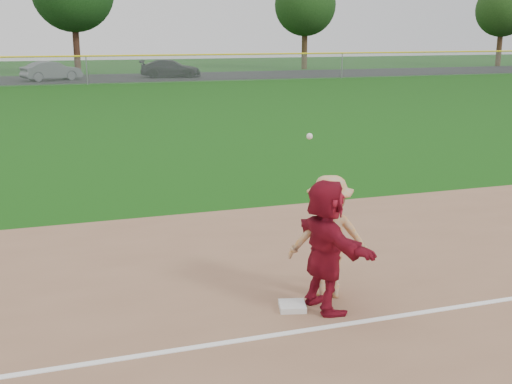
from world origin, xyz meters
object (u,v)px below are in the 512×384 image
object	(u,v)px
base_runner	(326,246)
car_mid	(52,71)
car_right	(171,69)
first_base	(292,306)

from	to	relation	value
base_runner	car_mid	size ratio (longest dim) A/B	0.41
car_mid	car_right	size ratio (longest dim) A/B	0.90
base_runner	car_mid	distance (m)	45.04
first_base	car_mid	size ratio (longest dim) A/B	0.08
first_base	car_mid	xyz separation A→B (m)	(-2.32, 44.83, 0.68)
base_runner	car_mid	bearing A→B (deg)	-3.67
car_right	first_base	bearing A→B (deg)	-175.92
car_mid	car_right	xyz separation A→B (m)	(9.33, 0.43, -0.02)
base_runner	first_base	bearing A→B (deg)	66.35
first_base	base_runner	xyz separation A→B (m)	(0.42, -0.13, 0.88)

